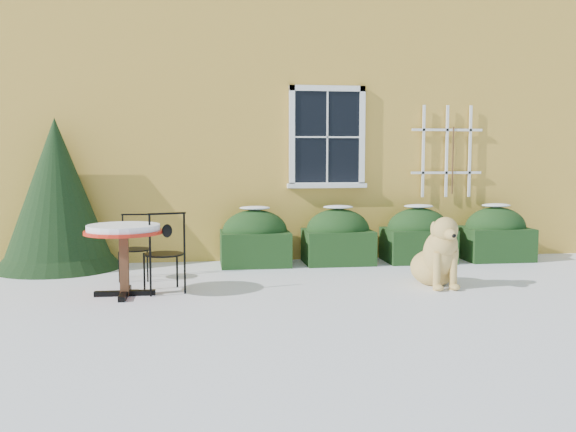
{
  "coord_description": "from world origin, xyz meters",
  "views": [
    {
      "loc": [
        -1.12,
        -7.19,
        1.68
      ],
      "look_at": [
        0.0,
        1.0,
        0.9
      ],
      "focal_mm": 40.0,
      "sensor_mm": 36.0,
      "label": 1
    }
  ],
  "objects": [
    {
      "name": "bistro_table",
      "position": [
        -2.04,
        0.59,
        0.72
      ],
      "size": [
        0.93,
        0.93,
        0.86
      ],
      "rotation": [
        0.0,
        0.0,
        -0.1
      ],
      "color": "black",
      "rests_on": "ground"
    },
    {
      "name": "ground",
      "position": [
        0.0,
        0.0,
        0.0
      ],
      "size": [
        80.0,
        80.0,
        0.0
      ],
      "primitive_type": "plane",
      "color": "white",
      "rests_on": "ground"
    },
    {
      "name": "dog",
      "position": [
        1.9,
        0.62,
        0.38
      ],
      "size": [
        0.63,
        1.05,
        0.94
      ],
      "rotation": [
        0.0,
        0.0,
        0.04
      ],
      "color": "#DAB461",
      "rests_on": "ground"
    },
    {
      "name": "patio_chair_near",
      "position": [
        -1.57,
        0.72,
        0.5
      ],
      "size": [
        0.55,
        0.54,
        1.0
      ],
      "rotation": [
        0.0,
        0.0,
        3.4
      ],
      "color": "black",
      "rests_on": "ground"
    },
    {
      "name": "patio_chair_far",
      "position": [
        -2.01,
        1.65,
        0.44
      ],
      "size": [
        0.42,
        0.42,
        0.88
      ],
      "rotation": [
        0.0,
        0.0,
        -0.03
      ],
      "color": "black",
      "rests_on": "ground"
    },
    {
      "name": "house",
      "position": [
        0.0,
        7.0,
        3.22
      ],
      "size": [
        12.4,
        8.4,
        6.4
      ],
      "color": "#F3BC46",
      "rests_on": "ground"
    },
    {
      "name": "hedge_row",
      "position": [
        1.65,
        2.55,
        0.4
      ],
      "size": [
        4.95,
        0.8,
        0.91
      ],
      "color": "black",
      "rests_on": "ground"
    },
    {
      "name": "evergreen_shrub",
      "position": [
        -3.24,
        2.69,
        0.9
      ],
      "size": [
        1.85,
        1.85,
        2.24
      ],
      "rotation": [
        0.0,
        0.0,
        0.33
      ],
      "color": "black",
      "rests_on": "ground"
    }
  ]
}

